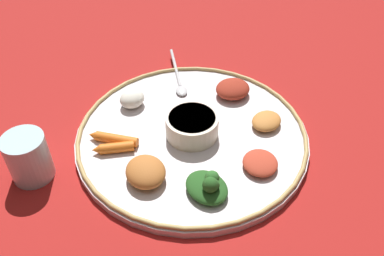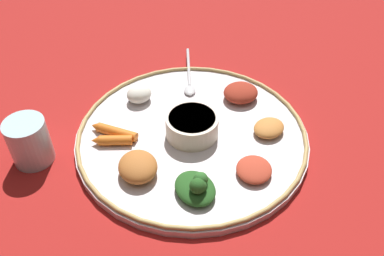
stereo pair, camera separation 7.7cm
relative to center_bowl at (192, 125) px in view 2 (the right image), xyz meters
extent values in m
plane|color=maroon|center=(0.00, 0.00, -0.04)|extent=(2.40, 2.40, 0.00)
cylinder|color=silver|center=(0.00, 0.00, -0.03)|extent=(0.44, 0.44, 0.01)
torus|color=tan|center=(0.00, 0.00, -0.02)|extent=(0.43, 0.43, 0.01)
cylinder|color=beige|center=(0.00, 0.00, 0.00)|extent=(0.10, 0.10, 0.04)
cylinder|color=maroon|center=(0.00, 0.00, 0.02)|extent=(0.09, 0.09, 0.01)
ellipsoid|color=silver|center=(-0.11, -0.07, -0.02)|extent=(0.04, 0.04, 0.01)
cylinder|color=silver|center=(-0.18, -0.13, -0.02)|extent=(0.12, 0.09, 0.01)
ellipsoid|color=#23511E|center=(0.11, 0.08, -0.01)|extent=(0.09, 0.10, 0.02)
sphere|color=#23511E|center=(0.12, 0.09, 0.01)|extent=(0.03, 0.03, 0.03)
sphere|color=#2D6628|center=(0.11, 0.09, 0.01)|extent=(0.02, 0.02, 0.02)
sphere|color=#23511E|center=(0.12, 0.09, 0.00)|extent=(0.02, 0.02, 0.02)
cylinder|color=orange|center=(0.08, -0.11, -0.01)|extent=(0.03, 0.08, 0.02)
cone|color=orange|center=(0.09, -0.16, -0.01)|extent=(0.02, 0.02, 0.02)
cylinder|color=orange|center=(0.10, -0.10, -0.01)|extent=(0.05, 0.06, 0.02)
cone|color=orange|center=(0.12, -0.13, -0.01)|extent=(0.02, 0.02, 0.02)
ellipsoid|color=#B73D28|center=(0.02, 0.14, -0.01)|extent=(0.08, 0.08, 0.02)
ellipsoid|color=#C67A38|center=(-0.08, 0.12, -0.01)|extent=(0.07, 0.07, 0.02)
ellipsoid|color=silver|center=(-0.02, -0.15, -0.01)|extent=(0.07, 0.06, 0.03)
ellipsoid|color=#B2662D|center=(0.13, -0.02, -0.01)|extent=(0.10, 0.10, 0.03)
ellipsoid|color=maroon|center=(-0.14, 0.02, -0.01)|extent=(0.10, 0.10, 0.03)
cylinder|color=silver|center=(0.20, -0.21, 0.01)|extent=(0.07, 0.07, 0.09)
cylinder|color=tan|center=(0.20, -0.21, -0.02)|extent=(0.06, 0.06, 0.04)
camera|label=1|loc=(0.51, 0.25, 0.52)|focal=38.96mm
camera|label=2|loc=(0.48, 0.31, 0.52)|focal=38.96mm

